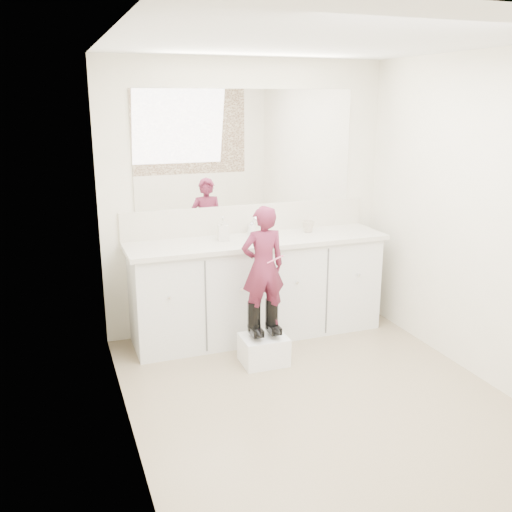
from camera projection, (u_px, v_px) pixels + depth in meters
name	position (u px, v px, depth m)	size (l,w,h in m)	color
floor	(317.00, 397.00, 4.07)	(3.00, 3.00, 0.00)	#837655
ceiling	(328.00, 40.00, 3.43)	(3.00, 3.00, 0.00)	white
wall_back	(247.00, 198.00, 5.11)	(2.60, 2.60, 0.00)	beige
wall_front	(483.00, 311.00, 2.40)	(2.60, 2.60, 0.00)	beige
wall_left	(122.00, 252.00, 3.32)	(3.00, 3.00, 0.00)	beige
wall_right	(481.00, 220.00, 4.18)	(3.00, 3.00, 0.00)	beige
vanity_cabinet	(257.00, 289.00, 5.07)	(2.20, 0.55, 0.85)	silver
countertop	(258.00, 241.00, 4.93)	(2.28, 0.58, 0.04)	beige
backsplash	(247.00, 218.00, 5.14)	(2.28, 0.03, 0.25)	beige
mirror	(247.00, 148.00, 4.98)	(2.00, 0.02, 1.00)	white
dot_panel	(493.00, 205.00, 2.28)	(2.00, 0.01, 1.20)	#472819
faucet	(252.00, 229.00, 5.06)	(0.08, 0.08, 0.10)	silver
cup	(308.00, 226.00, 5.16)	(0.11, 0.11, 0.10)	#BFB098
soap_bottle	(223.00, 229.00, 4.84)	(0.09, 0.09, 0.20)	beige
step_stool	(264.00, 350.00, 4.58)	(0.36, 0.30, 0.23)	white
boot_left	(254.00, 319.00, 4.50)	(0.11, 0.20, 0.30)	black
boot_right	(272.00, 317.00, 4.55)	(0.11, 0.20, 0.30)	black
toddler	(263.00, 266.00, 4.41)	(0.35, 0.23, 0.96)	#972E51
toothbrush	(275.00, 259.00, 4.34)	(0.01, 0.01, 0.14)	#DC557C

